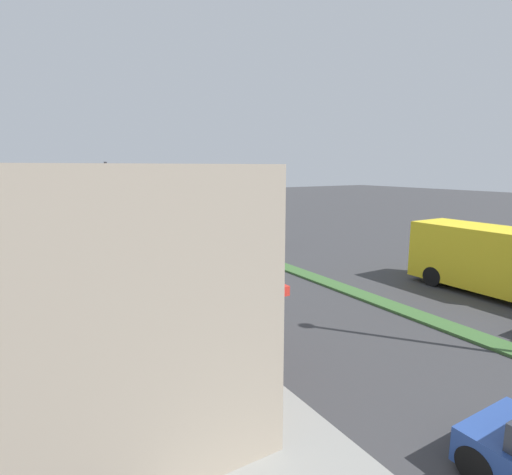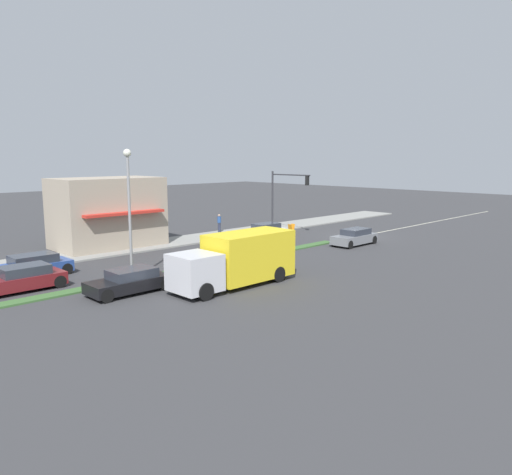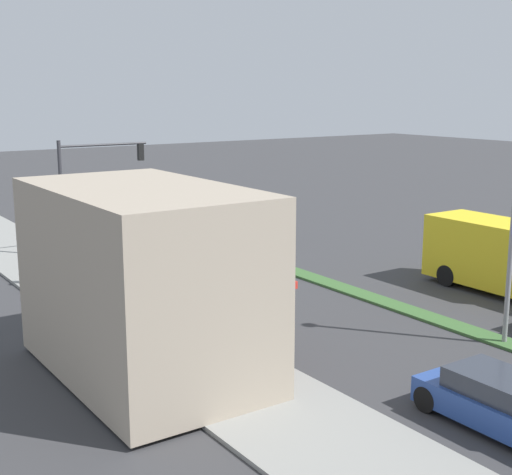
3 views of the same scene
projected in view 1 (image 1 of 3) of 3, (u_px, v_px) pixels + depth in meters
The scene contains 10 objects.
ground_plane at pixel (396, 309), 15.41m from camera, with size 160.00×160.00×0.00m, color #38383A.
sidewalk_right at pixel (178, 375), 10.41m from camera, with size 4.00×73.00×0.12m, color gray.
lane_marking_center at pixel (206, 239), 30.60m from camera, with size 0.16×60.00×0.01m, color beige.
building_corner_store at pixel (105, 281), 9.31m from camera, with size 5.32×7.99×5.33m.
traffic_signal_main at pixel (132, 192), 24.33m from camera, with size 4.59×0.34×5.60m.
pedestrian at pixel (74, 261), 19.06m from camera, with size 0.34×0.34×1.67m.
warning_aframe_sign at pixel (140, 246), 25.65m from camera, with size 0.45×0.53×0.84m.
delivery_truck at pixel (496, 261), 16.91m from camera, with size 2.44×7.50×2.87m.
suv_grey at pixel (254, 235), 28.58m from camera, with size 1.74×4.24×1.32m.
van_white at pixel (171, 253), 22.42m from camera, with size 1.78×4.09×1.34m.
Camera 1 is at (12.22, 27.80, 5.40)m, focal length 28.00 mm.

